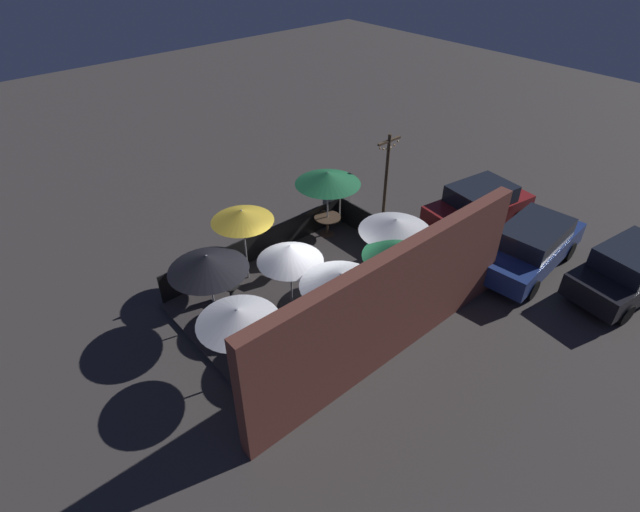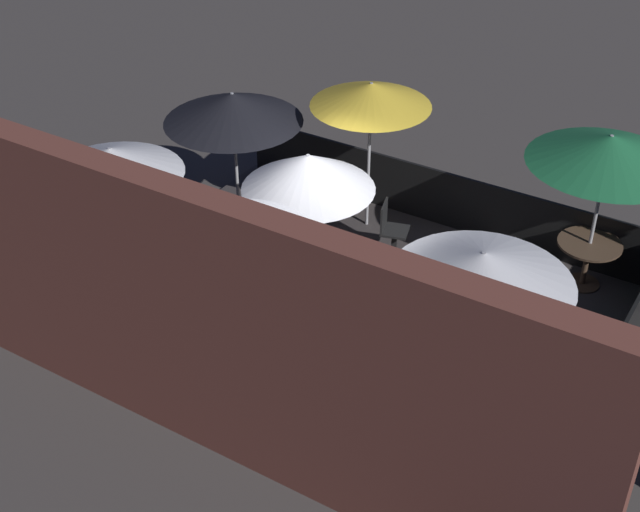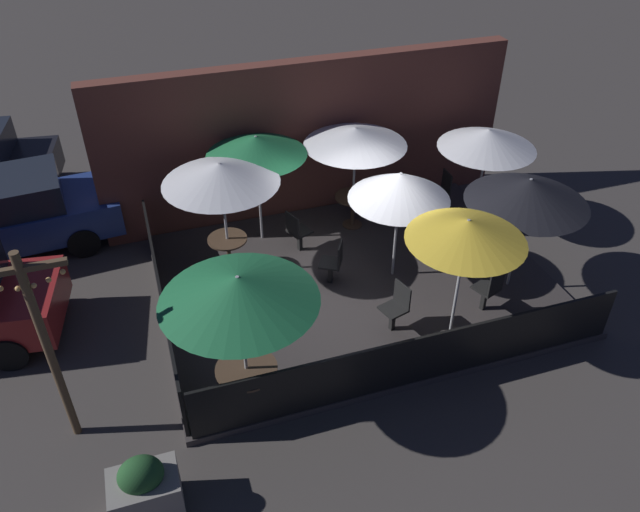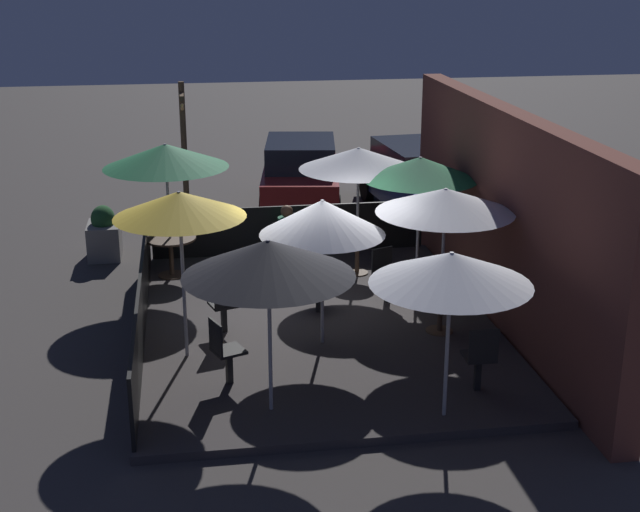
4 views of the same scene
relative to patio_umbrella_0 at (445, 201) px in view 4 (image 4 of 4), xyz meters
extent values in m
plane|color=#423D3A|center=(-0.63, -1.82, -2.21)|extent=(60.00, 60.00, 0.00)
cube|color=#383333|center=(-0.63, -1.82, -2.15)|extent=(7.29, 5.51, 0.12)
cube|color=brown|center=(-0.63, 1.16, -0.50)|extent=(8.89, 0.36, 3.44)
cube|color=black|center=(-0.63, -4.53, -1.62)|extent=(7.09, 0.05, 0.95)
cube|color=black|center=(-4.23, -1.82, -1.62)|extent=(0.05, 5.31, 0.95)
cylinder|color=#B2B2B7|center=(0.00, 0.00, -0.95)|extent=(0.05, 0.05, 2.28)
cone|color=silver|center=(0.00, 0.00, 0.00)|extent=(2.08, 2.08, 0.37)
cylinder|color=#B2B2B7|center=(-2.84, -0.75, -0.92)|extent=(0.05, 0.05, 2.34)
cone|color=silver|center=(-2.84, -0.75, 0.05)|extent=(2.12, 2.12, 0.39)
cylinder|color=#B2B2B7|center=(-3.23, -4.11, -0.88)|extent=(0.05, 0.05, 2.43)
cone|color=#1E6B3D|center=(-3.23, -4.11, 0.13)|extent=(2.20, 2.20, 0.41)
cylinder|color=#B2B2B7|center=(2.59, -0.68, -1.01)|extent=(0.05, 0.05, 2.17)
cone|color=silver|center=(2.59, -0.68, -0.13)|extent=(1.99, 1.99, 0.40)
cylinder|color=#B2B2B7|center=(0.13, -1.86, -0.99)|extent=(0.05, 0.05, 2.22)
cone|color=silver|center=(0.13, -1.86, -0.13)|extent=(1.84, 1.84, 0.51)
cylinder|color=#B2B2B7|center=(0.30, -3.88, -0.86)|extent=(0.05, 0.05, 2.46)
cone|color=gold|center=(0.30, -3.88, 0.19)|extent=(1.85, 1.85, 0.36)
cylinder|color=#B2B2B7|center=(-1.98, 0.14, -0.93)|extent=(0.05, 0.05, 2.33)
cone|color=#1E6B3D|center=(-1.98, 0.14, 0.04)|extent=(1.96, 1.96, 0.39)
cylinder|color=#B2B2B7|center=(2.10, -2.84, -0.96)|extent=(0.05, 0.05, 2.28)
cone|color=black|center=(2.10, -2.84, -0.05)|extent=(2.14, 2.14, 0.46)
cylinder|color=#4C3828|center=(0.00, 0.00, -2.08)|extent=(0.42, 0.42, 0.02)
cylinder|color=#4C3828|center=(0.00, 0.00, -1.75)|extent=(0.08, 0.08, 0.69)
cylinder|color=#4C3828|center=(0.00, 0.00, -1.39)|extent=(0.77, 0.77, 0.04)
cylinder|color=#4C3828|center=(-2.84, -0.75, -2.08)|extent=(0.41, 0.41, 0.02)
cylinder|color=#4C3828|center=(-2.84, -0.75, -1.74)|extent=(0.08, 0.08, 0.71)
cylinder|color=#4C3828|center=(-2.84, -0.75, -1.37)|extent=(0.75, 0.75, 0.04)
cylinder|color=#4C3828|center=(-3.23, -4.11, -2.08)|extent=(0.51, 0.51, 0.02)
cylinder|color=#4C3828|center=(-3.23, -4.11, -1.75)|extent=(0.08, 0.08, 0.69)
cylinder|color=#4C3828|center=(-3.23, -4.11, -1.39)|extent=(0.92, 0.92, 0.04)
cube|color=black|center=(-0.51, -3.30, -1.88)|extent=(0.10, 0.10, 0.43)
cube|color=black|center=(-0.51, -3.30, -1.64)|extent=(0.50, 0.50, 0.04)
cube|color=black|center=(-0.33, -3.25, -1.40)|extent=(0.14, 0.39, 0.44)
cube|color=black|center=(1.27, -3.32, -1.87)|extent=(0.10, 0.10, 0.46)
cube|color=black|center=(1.27, -3.32, -1.62)|extent=(0.52, 0.52, 0.04)
cube|color=black|center=(1.34, -3.49, -1.38)|extent=(0.38, 0.17, 0.44)
cube|color=black|center=(-1.34, -0.52, -1.88)|extent=(0.10, 0.10, 0.43)
cube|color=black|center=(-1.34, -0.52, -1.65)|extent=(0.52, 0.52, 0.04)
cube|color=black|center=(-1.51, -0.59, -1.41)|extent=(0.17, 0.38, 0.44)
cube|color=black|center=(1.98, -0.05, -1.86)|extent=(0.08, 0.08, 0.47)
cube|color=black|center=(1.98, -0.05, -1.61)|extent=(0.41, 0.41, 0.04)
cube|color=black|center=(2.16, -0.06, -1.37)|extent=(0.04, 0.40, 0.44)
cube|color=black|center=(-1.10, -1.72, -1.88)|extent=(0.11, 0.11, 0.43)
cube|color=black|center=(-1.10, -1.72, -1.65)|extent=(0.54, 0.54, 0.04)
cube|color=black|center=(-0.94, -1.81, -1.41)|extent=(0.22, 0.36, 0.44)
cylinder|color=#236642|center=(-3.61, -1.95, -1.64)|extent=(0.48, 0.48, 0.90)
sphere|color=brown|center=(-3.61, -1.95, -1.08)|extent=(0.23, 0.23, 0.23)
cube|color=gray|center=(-4.87, -5.42, -1.87)|extent=(0.89, 0.62, 0.69)
ellipsoid|color=#235128|center=(-4.87, -5.42, -1.43)|extent=(0.58, 0.46, 0.52)
cylinder|color=brown|center=(-5.77, -3.78, -0.57)|extent=(0.12, 0.12, 3.29)
cube|color=brown|center=(-5.77, -3.78, 0.82)|extent=(1.10, 0.08, 0.08)
sphere|color=#F4B260|center=(-6.23, -3.78, 0.68)|extent=(0.07, 0.07, 0.07)
sphere|color=#F4B260|center=(-6.05, -3.78, 0.60)|extent=(0.07, 0.07, 0.07)
sphere|color=#F4B260|center=(-5.86, -3.78, 0.55)|extent=(0.07, 0.07, 0.07)
sphere|color=#F4B260|center=(-5.68, -3.78, 0.55)|extent=(0.07, 0.07, 0.07)
sphere|color=#F4B260|center=(-5.50, -3.78, 0.60)|extent=(0.07, 0.07, 0.07)
sphere|color=#F4B260|center=(-5.31, -3.78, 0.68)|extent=(0.07, 0.07, 0.07)
cube|color=maroon|center=(-7.88, -1.11, -1.54)|extent=(4.25, 2.27, 0.70)
cube|color=#1E232D|center=(-7.88, -1.11, -0.89)|extent=(2.43, 1.87, 0.60)
cylinder|color=black|center=(-6.52, -0.50, -1.89)|extent=(0.66, 0.27, 0.64)
cylinder|color=black|center=(-6.75, -2.10, -1.89)|extent=(0.66, 0.27, 0.64)
cylinder|color=black|center=(-9.00, -0.13, -1.89)|extent=(0.66, 0.27, 0.64)
cylinder|color=black|center=(-9.24, -1.73, -1.89)|extent=(0.66, 0.27, 0.64)
cube|color=navy|center=(-6.99, 1.49, -1.54)|extent=(4.62, 2.09, 0.70)
cube|color=#1E232D|center=(-6.99, 1.49, -0.89)|extent=(2.60, 1.78, 0.60)
cylinder|color=black|center=(-5.67, 2.41, -1.89)|extent=(0.65, 0.24, 0.64)
cylinder|color=black|center=(-5.53, 0.81, -1.89)|extent=(0.65, 0.24, 0.64)
cylinder|color=black|center=(-8.44, 2.17, -1.89)|extent=(0.65, 0.24, 0.64)
cylinder|color=black|center=(-8.30, 0.56, -1.89)|extent=(0.65, 0.24, 0.64)
cube|color=black|center=(-8.03, 4.09, -1.54)|extent=(4.28, 2.23, 0.70)
cube|color=#1E232D|center=(-8.03, 4.09, -0.89)|extent=(2.44, 1.85, 0.60)
cylinder|color=black|center=(-6.66, 4.72, -1.89)|extent=(0.66, 0.26, 0.64)
cylinder|color=black|center=(-6.88, 3.12, -1.89)|extent=(0.66, 0.26, 0.64)
cylinder|color=black|center=(-9.18, 5.06, -1.89)|extent=(0.66, 0.26, 0.64)
cylinder|color=black|center=(-9.39, 3.46, -1.89)|extent=(0.66, 0.26, 0.64)
camera|label=1|loc=(6.69, 6.94, 7.69)|focal=28.00mm
camera|label=2|loc=(-5.53, 7.01, 5.66)|focal=50.00mm
camera|label=3|loc=(-4.19, -10.53, 5.38)|focal=35.00mm
camera|label=4|loc=(12.29, -3.78, 3.40)|focal=50.00mm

